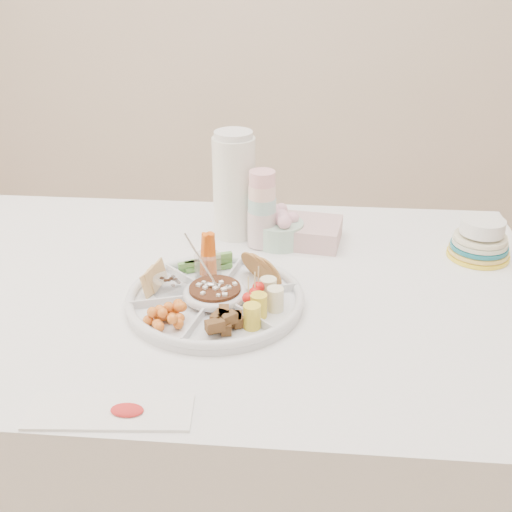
# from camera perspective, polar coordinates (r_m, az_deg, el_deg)

# --- Properties ---
(dining_table) EXTENTS (1.52, 1.02, 0.76)m
(dining_table) POSITION_cam_1_polar(r_m,az_deg,el_deg) (1.70, -3.22, -13.89)
(dining_table) COLOR white
(dining_table) RESTS_ON floor
(party_tray) EXTENTS (0.48, 0.48, 0.04)m
(party_tray) POSITION_cam_1_polar(r_m,az_deg,el_deg) (1.39, -3.65, -3.61)
(party_tray) COLOR white
(party_tray) RESTS_ON dining_table
(bean_dip) EXTENTS (0.14, 0.14, 0.04)m
(bean_dip) POSITION_cam_1_polar(r_m,az_deg,el_deg) (1.39, -3.66, -3.34)
(bean_dip) COLOR #5C301B
(bean_dip) RESTS_ON party_tray
(tortillas) EXTENTS (0.13, 0.13, 0.06)m
(tortillas) POSITION_cam_1_polar(r_m,az_deg,el_deg) (1.46, 0.29, -1.13)
(tortillas) COLOR #A88032
(tortillas) RESTS_ON party_tray
(carrot_cucumber) EXTENTS (0.15, 0.15, 0.11)m
(carrot_cucumber) POSITION_cam_1_polar(r_m,az_deg,el_deg) (1.49, -4.51, 0.25)
(carrot_cucumber) COLOR #E65D10
(carrot_cucumber) RESTS_ON party_tray
(pita_raisins) EXTENTS (0.13, 0.13, 0.06)m
(pita_raisins) POSITION_cam_1_polar(r_m,az_deg,el_deg) (1.43, -8.56, -2.04)
(pita_raisins) COLOR tan
(pita_raisins) RESTS_ON party_tray
(cherries) EXTENTS (0.12, 0.12, 0.04)m
(cherries) POSITION_cam_1_polar(r_m,az_deg,el_deg) (1.32, -8.06, -5.00)
(cherries) COLOR #F9AB3F
(cherries) RESTS_ON party_tray
(granola_chunks) EXTENTS (0.12, 0.12, 0.04)m
(granola_chunks) POSITION_cam_1_polar(r_m,az_deg,el_deg) (1.28, -2.72, -5.96)
(granola_chunks) COLOR #492B19
(granola_chunks) RESTS_ON party_tray
(banana_tomato) EXTENTS (0.15, 0.15, 0.09)m
(banana_tomato) POSITION_cam_1_polar(r_m,az_deg,el_deg) (1.34, 1.52, -3.10)
(banana_tomato) COLOR #D2BC54
(banana_tomato) RESTS_ON party_tray
(cup_stack) EXTENTS (0.08, 0.08, 0.21)m
(cup_stack) POSITION_cam_1_polar(r_m,az_deg,el_deg) (1.63, 0.54, 4.24)
(cup_stack) COLOR silver
(cup_stack) RESTS_ON dining_table
(thermos) EXTENTS (0.13, 0.13, 0.29)m
(thermos) POSITION_cam_1_polar(r_m,az_deg,el_deg) (1.67, -1.95, 6.43)
(thermos) COLOR white
(thermos) RESTS_ON dining_table
(flower_bowl) EXTENTS (0.15, 0.15, 0.09)m
(flower_bowl) POSITION_cam_1_polar(r_m,az_deg,el_deg) (1.66, 2.11, 2.53)
(flower_bowl) COLOR #A9C0B5
(flower_bowl) RESTS_ON dining_table
(napkin_stack) EXTENTS (0.19, 0.17, 0.06)m
(napkin_stack) POSITION_cam_1_polar(r_m,az_deg,el_deg) (1.68, 4.62, 2.13)
(napkin_stack) COLOR #CFA5A6
(napkin_stack) RESTS_ON dining_table
(plate_stack) EXTENTS (0.18, 0.18, 0.10)m
(plate_stack) POSITION_cam_1_polar(r_m,az_deg,el_deg) (1.68, 19.32, 1.42)
(plate_stack) COLOR yellow
(plate_stack) RESTS_ON dining_table
(placemat) EXTENTS (0.28, 0.11, 0.01)m
(placemat) POSITION_cam_1_polar(r_m,az_deg,el_deg) (1.14, -12.85, -13.36)
(placemat) COLOR silver
(placemat) RESTS_ON dining_table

